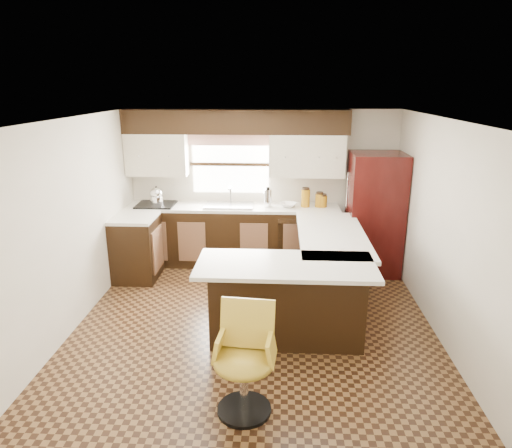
# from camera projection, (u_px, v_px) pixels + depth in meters

# --- Properties ---
(floor) EXTENTS (4.40, 4.40, 0.00)m
(floor) POSITION_uv_depth(u_px,v_px,m) (255.00, 322.00, 5.52)
(floor) COLOR #49301A
(floor) RESTS_ON ground
(ceiling) EXTENTS (4.40, 4.40, 0.00)m
(ceiling) POSITION_uv_depth(u_px,v_px,m) (254.00, 119.00, 4.81)
(ceiling) COLOR silver
(ceiling) RESTS_ON wall_back
(wall_back) EXTENTS (4.40, 0.00, 4.40)m
(wall_back) POSITION_uv_depth(u_px,v_px,m) (262.00, 186.00, 7.27)
(wall_back) COLOR beige
(wall_back) RESTS_ON floor
(wall_front) EXTENTS (4.40, 0.00, 4.40)m
(wall_front) POSITION_uv_depth(u_px,v_px,m) (236.00, 325.00, 3.06)
(wall_front) COLOR beige
(wall_front) RESTS_ON floor
(wall_left) EXTENTS (0.00, 4.40, 4.40)m
(wall_left) POSITION_uv_depth(u_px,v_px,m) (74.00, 224.00, 5.27)
(wall_left) COLOR beige
(wall_left) RESTS_ON floor
(wall_right) EXTENTS (0.00, 4.40, 4.40)m
(wall_right) POSITION_uv_depth(u_px,v_px,m) (443.00, 230.00, 5.06)
(wall_right) COLOR beige
(wall_right) RESTS_ON floor
(base_cab_back) EXTENTS (3.30, 0.60, 0.90)m
(base_cab_back) POSITION_uv_depth(u_px,v_px,m) (233.00, 236.00, 7.22)
(base_cab_back) COLOR black
(base_cab_back) RESTS_ON floor
(base_cab_left) EXTENTS (0.60, 0.70, 0.90)m
(base_cab_left) POSITION_uv_depth(u_px,v_px,m) (137.00, 249.00, 6.67)
(base_cab_left) COLOR black
(base_cab_left) RESTS_ON floor
(counter_back) EXTENTS (3.30, 0.60, 0.04)m
(counter_back) POSITION_uv_depth(u_px,v_px,m) (233.00, 207.00, 7.08)
(counter_back) COLOR silver
(counter_back) RESTS_ON base_cab_back
(counter_left) EXTENTS (0.60, 0.70, 0.04)m
(counter_left) POSITION_uv_depth(u_px,v_px,m) (134.00, 218.00, 6.53)
(counter_left) COLOR silver
(counter_left) RESTS_ON base_cab_left
(soffit) EXTENTS (3.40, 0.35, 0.36)m
(soffit) POSITION_uv_depth(u_px,v_px,m) (235.00, 122.00, 6.82)
(soffit) COLOR black
(soffit) RESTS_ON wall_back
(upper_cab_left) EXTENTS (0.94, 0.35, 0.64)m
(upper_cab_left) POSITION_uv_depth(u_px,v_px,m) (157.00, 154.00, 7.03)
(upper_cab_left) COLOR beige
(upper_cab_left) RESTS_ON wall_back
(upper_cab_right) EXTENTS (1.14, 0.35, 0.64)m
(upper_cab_right) POSITION_uv_depth(u_px,v_px,m) (307.00, 156.00, 6.91)
(upper_cab_right) COLOR beige
(upper_cab_right) RESTS_ON wall_back
(window_pane) EXTENTS (1.20, 0.02, 0.90)m
(window_pane) POSITION_uv_depth(u_px,v_px,m) (231.00, 164.00, 7.17)
(window_pane) COLOR white
(window_pane) RESTS_ON wall_back
(valance) EXTENTS (1.30, 0.06, 0.18)m
(valance) POSITION_uv_depth(u_px,v_px,m) (230.00, 140.00, 7.02)
(valance) COLOR #D19B93
(valance) RESTS_ON wall_back
(sink) EXTENTS (0.75, 0.45, 0.03)m
(sink) POSITION_uv_depth(u_px,v_px,m) (229.00, 205.00, 7.06)
(sink) COLOR #B2B2B7
(sink) RESTS_ON counter_back
(dishwasher) EXTENTS (0.58, 0.03, 0.78)m
(dishwasher) POSITION_uv_depth(u_px,v_px,m) (297.00, 245.00, 6.90)
(dishwasher) COLOR black
(dishwasher) RESTS_ON floor
(cooktop) EXTENTS (0.58, 0.50, 0.02)m
(cooktop) POSITION_uv_depth(u_px,v_px,m) (156.00, 205.00, 7.12)
(cooktop) COLOR black
(cooktop) RESTS_ON counter_back
(peninsula_long) EXTENTS (0.60, 1.95, 0.90)m
(peninsula_long) POSITION_uv_depth(u_px,v_px,m) (326.00, 269.00, 5.94)
(peninsula_long) COLOR black
(peninsula_long) RESTS_ON floor
(peninsula_return) EXTENTS (1.65, 0.60, 0.90)m
(peninsula_return) POSITION_uv_depth(u_px,v_px,m) (287.00, 302.00, 5.03)
(peninsula_return) COLOR black
(peninsula_return) RESTS_ON floor
(counter_pen_long) EXTENTS (0.84, 1.95, 0.04)m
(counter_pen_long) POSITION_uv_depth(u_px,v_px,m) (332.00, 235.00, 5.79)
(counter_pen_long) COLOR silver
(counter_pen_long) RESTS_ON peninsula_long
(counter_pen_return) EXTENTS (1.89, 0.84, 0.04)m
(counter_pen_return) POSITION_uv_depth(u_px,v_px,m) (286.00, 265.00, 4.81)
(counter_pen_return) COLOR silver
(counter_pen_return) RESTS_ON peninsula_return
(refrigerator) EXTENTS (0.78, 0.74, 1.81)m
(refrigerator) POSITION_uv_depth(u_px,v_px,m) (374.00, 214.00, 6.80)
(refrigerator) COLOR #320908
(refrigerator) RESTS_ON floor
(bar_chair) EXTENTS (0.57, 0.57, 0.97)m
(bar_chair) POSITION_uv_depth(u_px,v_px,m) (244.00, 363.00, 3.87)
(bar_chair) COLOR gold
(bar_chair) RESTS_ON floor
(kettle) EXTENTS (0.21, 0.21, 0.28)m
(kettle) POSITION_uv_depth(u_px,v_px,m) (157.00, 195.00, 7.07)
(kettle) COLOR silver
(kettle) RESTS_ON cooktop
(percolator) EXTENTS (0.13, 0.13, 0.27)m
(percolator) POSITION_uv_depth(u_px,v_px,m) (268.00, 198.00, 7.01)
(percolator) COLOR silver
(percolator) RESTS_ON counter_back
(mixing_bowl) EXTENTS (0.32, 0.32, 0.06)m
(mixing_bowl) POSITION_uv_depth(u_px,v_px,m) (288.00, 205.00, 7.02)
(mixing_bowl) COLOR white
(mixing_bowl) RESTS_ON counter_back
(canister_large) EXTENTS (0.13, 0.13, 0.27)m
(canister_large) POSITION_uv_depth(u_px,v_px,m) (306.00, 198.00, 7.00)
(canister_large) COLOR #9C660D
(canister_large) RESTS_ON counter_back
(canister_med) EXTENTS (0.13, 0.13, 0.20)m
(canister_med) POSITION_uv_depth(u_px,v_px,m) (319.00, 200.00, 7.00)
(canister_med) COLOR #9C660D
(canister_med) RESTS_ON counter_back
(canister_small) EXTENTS (0.13, 0.13, 0.17)m
(canister_small) POSITION_uv_depth(u_px,v_px,m) (323.00, 201.00, 7.00)
(canister_small) COLOR #9C660D
(canister_small) RESTS_ON counter_back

